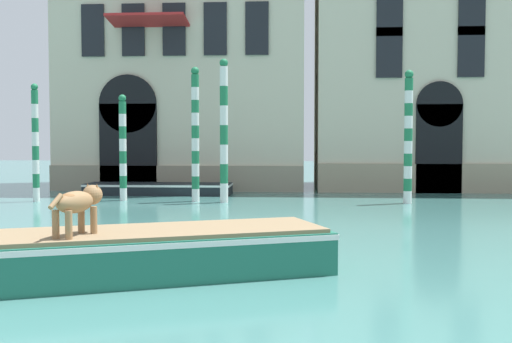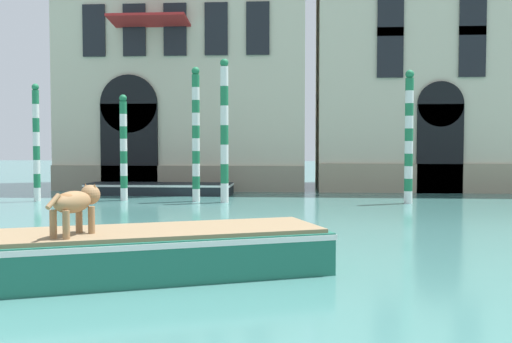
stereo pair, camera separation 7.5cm
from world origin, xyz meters
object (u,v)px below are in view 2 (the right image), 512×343
boat_foreground (113,253)px  mooring_pole_5 (409,136)px  dog_on_deck (76,202)px  boat_moored_near_palazzo (160,188)px  mooring_pole_1 (36,142)px  mooring_pole_2 (196,134)px  mooring_pole_3 (224,130)px  mooring_pole_0 (124,147)px

boat_foreground → mooring_pole_5: 12.86m
dog_on_deck → boat_moored_near_palazzo: bearing=25.9°
mooring_pole_1 → mooring_pole_2: bearing=4.4°
mooring_pole_3 → mooring_pole_5: size_ratio=1.09×
boat_foreground → mooring_pole_3: mooring_pole_3 is taller
mooring_pole_0 → mooring_pole_3: mooring_pole_3 is taller
mooring_pole_1 → mooring_pole_5: 12.31m
dog_on_deck → mooring_pole_0: mooring_pole_0 is taller
mooring_pole_5 → mooring_pole_0: bearing=178.0°
dog_on_deck → mooring_pole_0: (-2.87, 11.84, 0.66)m
mooring_pole_0 → mooring_pole_2: 2.57m
dog_on_deck → boat_moored_near_palazzo: size_ratio=0.19×
dog_on_deck → mooring_pole_5: size_ratio=0.24×
dog_on_deck → mooring_pole_0: bearing=30.7°
boat_moored_near_palazzo → mooring_pole_2: (1.84, -2.50, 2.04)m
boat_moored_near_palazzo → mooring_pole_0: (-0.69, -2.32, 1.59)m
boat_foreground → mooring_pole_5: (6.25, 11.10, 1.81)m
boat_moored_near_palazzo → mooring_pole_2: bearing=-54.1°
boat_moored_near_palazzo → mooring_pole_3: (2.84, -2.80, 2.15)m
boat_foreground → mooring_pole_2: (-0.73, 11.25, 1.89)m
boat_foreground → boat_moored_near_palazzo: size_ratio=1.20×
mooring_pole_1 → mooring_pole_2: size_ratio=0.88×
boat_moored_near_palazzo → mooring_pole_5: size_ratio=1.28×
mooring_pole_3 → mooring_pole_5: mooring_pole_3 is taller
boat_foreground → mooring_pole_2: 11.43m
mooring_pole_1 → mooring_pole_2: mooring_pole_2 is taller
mooring_pole_2 → mooring_pole_3: mooring_pole_3 is taller
mooring_pole_0 → mooring_pole_1: 2.86m
mooring_pole_1 → dog_on_deck: bearing=-63.3°
dog_on_deck → boat_moored_near_palazzo: (-2.19, 14.16, -0.93)m
dog_on_deck → mooring_pole_2: size_ratio=0.23×
boat_moored_near_palazzo → mooring_pole_1: mooring_pole_1 is taller
mooring_pole_1 → mooring_pole_2: (5.32, 0.41, 0.28)m
mooring_pole_0 → mooring_pole_5: (9.51, -0.33, 0.36)m
dog_on_deck → mooring_pole_5: (6.64, 11.51, 1.02)m
boat_moored_near_palazzo → mooring_pole_5: 9.42m
boat_foreground → mooring_pole_5: bearing=39.1°
mooring_pole_3 → mooring_pole_5: (5.99, 0.15, -0.20)m
mooring_pole_1 → mooring_pole_3: size_ratio=0.84×
mooring_pole_1 → mooring_pole_3: 6.33m
boat_foreground → mooring_pole_2: mooring_pole_2 is taller
mooring_pole_0 → mooring_pole_3: size_ratio=0.76×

